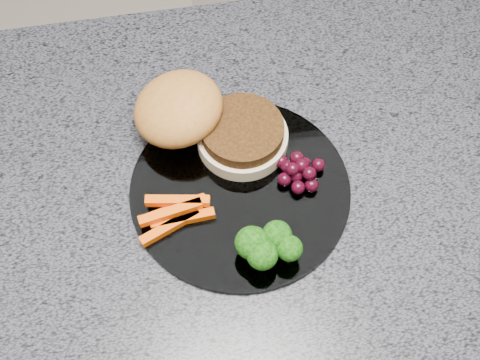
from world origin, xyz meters
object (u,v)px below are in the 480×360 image
object	(u,v)px
plate	(240,190)
grape_bunch	(299,171)
island_cabinet	(267,311)
burger	(201,120)

from	to	relation	value
plate	grape_bunch	world-z (taller)	grape_bunch
grape_bunch	island_cabinet	bearing A→B (deg)	176.59
plate	island_cabinet	bearing A→B (deg)	6.77
island_cabinet	burger	distance (m)	0.51
plate	burger	size ratio (longest dim) A/B	1.24
island_cabinet	plate	world-z (taller)	plate
plate	burger	xyz separation A→B (m)	(-0.03, 0.09, 0.03)
plate	grape_bunch	bearing A→B (deg)	3.89
island_cabinet	plate	distance (m)	0.48
plate	grape_bunch	distance (m)	0.07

